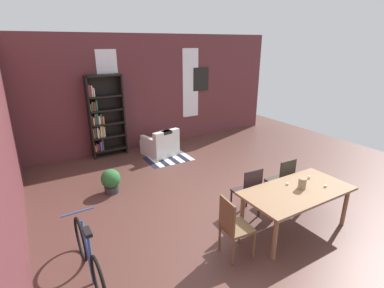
{
  "coord_description": "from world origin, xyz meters",
  "views": [
    {
      "loc": [
        -3.34,
        -3.74,
        2.99
      ],
      "look_at": [
        -0.26,
        1.46,
        0.86
      ],
      "focal_mm": 27.05,
      "sensor_mm": 36.0,
      "label": 1
    }
  ],
  "objects_px": {
    "dining_chair_far_left": "(248,191)",
    "dining_chair_head_left": "(233,226)",
    "potted_plant_by_shelf": "(111,180)",
    "dining_chair_far_right": "(282,180)",
    "bicycle_second": "(89,257)",
    "armchair_white": "(161,145)",
    "dining_table": "(297,194)",
    "vase_on_table": "(302,183)",
    "bookshelf_tall": "(104,117)"
  },
  "relations": [
    {
      "from": "vase_on_table",
      "to": "bicycle_second",
      "type": "height_order",
      "value": "vase_on_table"
    },
    {
      "from": "dining_chair_head_left",
      "to": "dining_chair_far_left",
      "type": "xyz_separation_m",
      "value": [
        0.88,
        0.68,
        0.0
      ]
    },
    {
      "from": "dining_chair_far_left",
      "to": "dining_chair_far_right",
      "type": "distance_m",
      "value": 0.84
    },
    {
      "from": "dining_chair_far_right",
      "to": "bicycle_second",
      "type": "relative_size",
      "value": 0.59
    },
    {
      "from": "dining_chair_far_left",
      "to": "potted_plant_by_shelf",
      "type": "distance_m",
      "value": 2.84
    },
    {
      "from": "bookshelf_tall",
      "to": "armchair_white",
      "type": "xyz_separation_m",
      "value": [
        1.32,
        -0.7,
        -0.81
      ]
    },
    {
      "from": "dining_chair_far_right",
      "to": "armchair_white",
      "type": "bearing_deg",
      "value": 103.87
    },
    {
      "from": "dining_table",
      "to": "bookshelf_tall",
      "type": "relative_size",
      "value": 0.84
    },
    {
      "from": "dining_table",
      "to": "dining_chair_far_right",
      "type": "height_order",
      "value": "dining_chair_far_right"
    },
    {
      "from": "vase_on_table",
      "to": "armchair_white",
      "type": "relative_size",
      "value": 0.19
    },
    {
      "from": "dining_chair_far_left",
      "to": "dining_chair_far_right",
      "type": "relative_size",
      "value": 1.0
    },
    {
      "from": "bicycle_second",
      "to": "dining_chair_far_right",
      "type": "bearing_deg",
      "value": 1.03
    },
    {
      "from": "dining_chair_far_right",
      "to": "bicycle_second",
      "type": "distance_m",
      "value": 3.62
    },
    {
      "from": "vase_on_table",
      "to": "dining_table",
      "type": "bearing_deg",
      "value": -180.0
    },
    {
      "from": "dining_chair_head_left",
      "to": "dining_chair_far_right",
      "type": "distance_m",
      "value": 1.85
    },
    {
      "from": "dining_chair_far_right",
      "to": "bookshelf_tall",
      "type": "bearing_deg",
      "value": 117.14
    },
    {
      "from": "dining_chair_head_left",
      "to": "potted_plant_by_shelf",
      "type": "distance_m",
      "value": 2.98
    },
    {
      "from": "bookshelf_tall",
      "to": "potted_plant_by_shelf",
      "type": "distance_m",
      "value": 2.38
    },
    {
      "from": "dining_table",
      "to": "dining_chair_far_right",
      "type": "distance_m",
      "value": 0.81
    },
    {
      "from": "dining_table",
      "to": "dining_chair_head_left",
      "type": "bearing_deg",
      "value": 179.72
    },
    {
      "from": "dining_chair_far_left",
      "to": "dining_chair_head_left",
      "type": "bearing_deg",
      "value": -142.21
    },
    {
      "from": "bookshelf_tall",
      "to": "potted_plant_by_shelf",
      "type": "bearing_deg",
      "value": -102.99
    },
    {
      "from": "vase_on_table",
      "to": "dining_chair_far_left",
      "type": "bearing_deg",
      "value": 127.04
    },
    {
      "from": "dining_table",
      "to": "dining_chair_far_left",
      "type": "relative_size",
      "value": 1.95
    },
    {
      "from": "dining_chair_head_left",
      "to": "dining_chair_far_left",
      "type": "distance_m",
      "value": 1.11
    },
    {
      "from": "dining_table",
      "to": "bookshelf_tall",
      "type": "xyz_separation_m",
      "value": [
        -1.79,
        4.99,
        0.43
      ]
    },
    {
      "from": "vase_on_table",
      "to": "armchair_white",
      "type": "xyz_separation_m",
      "value": [
        -0.57,
        4.28,
        -0.55
      ]
    },
    {
      "from": "dining_chair_head_left",
      "to": "armchair_white",
      "type": "distance_m",
      "value": 4.36
    },
    {
      "from": "dining_chair_far_left",
      "to": "vase_on_table",
      "type": "bearing_deg",
      "value": -52.96
    },
    {
      "from": "dining_table",
      "to": "vase_on_table",
      "type": "bearing_deg",
      "value": 0.0
    },
    {
      "from": "armchair_white",
      "to": "potted_plant_by_shelf",
      "type": "xyz_separation_m",
      "value": [
        -1.82,
        -1.47,
        -0.0
      ]
    },
    {
      "from": "vase_on_table",
      "to": "dining_chair_far_right",
      "type": "height_order",
      "value": "dining_chair_far_right"
    },
    {
      "from": "vase_on_table",
      "to": "dining_chair_head_left",
      "type": "bearing_deg",
      "value": 179.74
    },
    {
      "from": "dining_chair_head_left",
      "to": "dining_chair_far_right",
      "type": "xyz_separation_m",
      "value": [
        1.72,
        0.68,
        0.0
      ]
    },
    {
      "from": "potted_plant_by_shelf",
      "to": "bicycle_second",
      "type": "bearing_deg",
      "value": -112.48
    },
    {
      "from": "dining_chair_far_left",
      "to": "armchair_white",
      "type": "xyz_separation_m",
      "value": [
        -0.05,
        3.6,
        -0.23
      ]
    },
    {
      "from": "dining_chair_far_right",
      "to": "armchair_white",
      "type": "distance_m",
      "value": 3.71
    },
    {
      "from": "bicycle_second",
      "to": "dining_table",
      "type": "bearing_deg",
      "value": -11.01
    },
    {
      "from": "dining_table",
      "to": "dining_chair_head_left",
      "type": "xyz_separation_m",
      "value": [
        -1.3,
        0.01,
        -0.14
      ]
    },
    {
      "from": "vase_on_table",
      "to": "dining_chair_far_left",
      "type": "height_order",
      "value": "dining_chair_far_left"
    },
    {
      "from": "bicycle_second",
      "to": "dining_chair_far_left",
      "type": "bearing_deg",
      "value": 1.34
    },
    {
      "from": "dining_chair_far_left",
      "to": "potted_plant_by_shelf",
      "type": "bearing_deg",
      "value": 131.39
    },
    {
      "from": "vase_on_table",
      "to": "bicycle_second",
      "type": "bearing_deg",
      "value": 169.3
    },
    {
      "from": "dining_table",
      "to": "bicycle_second",
      "type": "xyz_separation_m",
      "value": [
        -3.2,
        0.62,
        -0.32
      ]
    },
    {
      "from": "dining_chair_far_left",
      "to": "dining_chair_far_right",
      "type": "xyz_separation_m",
      "value": [
        0.84,
        -0.0,
        0.0
      ]
    },
    {
      "from": "armchair_white",
      "to": "dining_table",
      "type": "bearing_deg",
      "value": -83.7
    },
    {
      "from": "dining_chair_head_left",
      "to": "armchair_white",
      "type": "bearing_deg",
      "value": 79.06
    },
    {
      "from": "bicycle_second",
      "to": "dining_chair_head_left",
      "type": "bearing_deg",
      "value": -17.98
    },
    {
      "from": "vase_on_table",
      "to": "potted_plant_by_shelf",
      "type": "height_order",
      "value": "vase_on_table"
    },
    {
      "from": "dining_chair_head_left",
      "to": "bicycle_second",
      "type": "distance_m",
      "value": 2.0
    }
  ]
}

